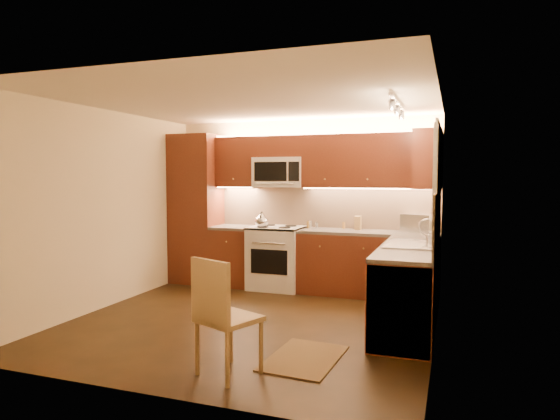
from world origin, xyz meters
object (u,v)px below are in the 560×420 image
at_px(sink, 410,238).
at_px(stove, 277,258).
at_px(microwave, 280,172).
at_px(dining_chair, 229,316).
at_px(knife_block, 358,223).
at_px(soap_bottle, 433,235).
at_px(toaster_oven, 419,223).
at_px(kettle, 262,219).

bearing_deg(sink, stove, 150.64).
bearing_deg(microwave, dining_chair, -77.77).
bearing_deg(knife_block, microwave, 178.73).
xyz_separation_m(sink, knife_block, (-0.83, 1.30, 0.02)).
bearing_deg(knife_block, sink, -60.68).
height_order(knife_block, dining_chair, knife_block).
bearing_deg(dining_chair, soap_bottle, 77.93).
xyz_separation_m(stove, sink, (2.00, -1.12, 0.52)).
bearing_deg(toaster_oven, dining_chair, -93.49).
relative_size(stove, kettle, 3.94).
relative_size(microwave, knife_block, 3.91).
xyz_separation_m(toaster_oven, soap_bottle, (0.23, -1.07, -0.03)).
bearing_deg(stove, knife_block, 8.57).
bearing_deg(toaster_oven, knife_block, -161.87).
height_order(kettle, toaster_oven, kettle).
xyz_separation_m(stove, kettle, (-0.17, -0.18, 0.58)).
distance_m(stove, microwave, 1.27).
bearing_deg(microwave, soap_bottle, -24.76).
height_order(microwave, soap_bottle, microwave).
bearing_deg(stove, sink, -29.36).
bearing_deg(dining_chair, toaster_oven, 90.92).
height_order(toaster_oven, soap_bottle, toaster_oven).
bearing_deg(kettle, dining_chair, -84.77).
xyz_separation_m(kettle, soap_bottle, (2.40, -0.72, -0.04)).
distance_m(kettle, knife_block, 1.39).
bearing_deg(microwave, stove, -90.00).
xyz_separation_m(kettle, toaster_oven, (2.17, 0.35, -0.01)).
relative_size(microwave, kettle, 3.26).
bearing_deg(dining_chair, knife_block, 104.46).
bearing_deg(microwave, sink, -32.21).
bearing_deg(soap_bottle, knife_block, 132.99).
bearing_deg(toaster_oven, kettle, -152.66).
relative_size(toaster_oven, dining_chair, 0.41).
height_order(stove, microwave, microwave).
relative_size(sink, dining_chair, 0.86).
relative_size(stove, sink, 1.07).
relative_size(microwave, dining_chair, 0.76).
bearing_deg(dining_chair, sink, 79.36).
relative_size(stove, dining_chair, 0.92).
distance_m(stove, dining_chair, 3.19).
bearing_deg(toaster_oven, soap_bottle, -59.93).
xyz_separation_m(stove, soap_bottle, (2.23, -0.89, 0.53)).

